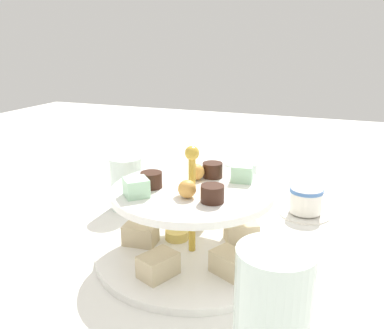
# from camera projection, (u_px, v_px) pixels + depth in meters

# --- Properties ---
(ground_plane) EXTENTS (2.40, 2.40, 0.00)m
(ground_plane) POSITION_uv_depth(u_px,v_px,m) (192.00, 256.00, 0.59)
(ground_plane) COLOR silver
(tiered_serving_stand) EXTENTS (0.27, 0.27, 0.17)m
(tiered_serving_stand) POSITION_uv_depth(u_px,v_px,m) (192.00, 227.00, 0.58)
(tiered_serving_stand) COLOR white
(tiered_serving_stand) RESTS_ON ground_plane
(water_glass_tall_right) EXTENTS (0.07, 0.07, 0.14)m
(water_glass_tall_right) POSITION_uv_depth(u_px,v_px,m) (272.00, 320.00, 0.35)
(water_glass_tall_right) COLOR silver
(water_glass_tall_right) RESTS_ON ground_plane
(water_glass_short_left) EXTENTS (0.06, 0.06, 0.08)m
(water_glass_short_left) POSITION_uv_depth(u_px,v_px,m) (240.00, 181.00, 0.79)
(water_glass_short_left) COLOR silver
(water_glass_short_left) RESTS_ON ground_plane
(teacup_with_saucer) EXTENTS (0.09, 0.09, 0.05)m
(teacup_with_saucer) POSITION_uv_depth(u_px,v_px,m) (306.00, 202.00, 0.73)
(teacup_with_saucer) COLOR white
(teacup_with_saucer) RESTS_ON ground_plane
(water_glass_mid_back) EXTENTS (0.06, 0.06, 0.10)m
(water_glass_mid_back) POSITION_uv_depth(u_px,v_px,m) (127.00, 183.00, 0.75)
(water_glass_mid_back) COLOR silver
(water_glass_mid_back) RESTS_ON ground_plane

